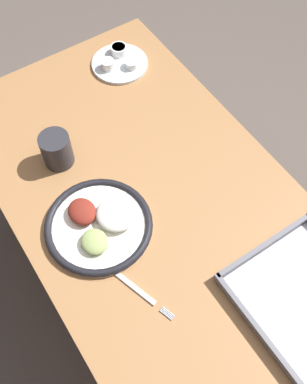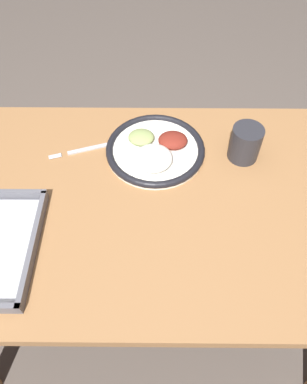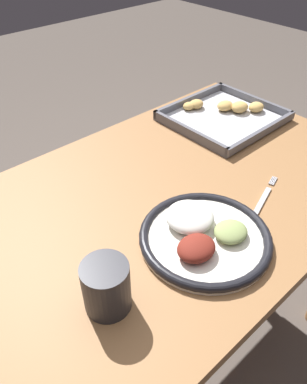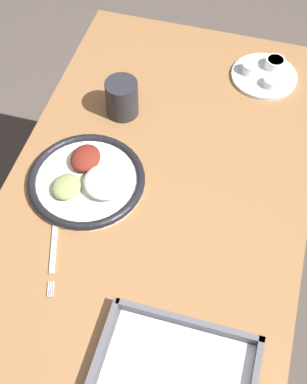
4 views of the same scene
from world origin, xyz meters
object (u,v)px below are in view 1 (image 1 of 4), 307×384
fork (136,289)px  saucer_plate (119,61)px  drinking_cup (57,150)px  dinner_plate (100,224)px

fork → saucer_plate: saucer_plate is taller
drinking_cup → dinner_plate: bearing=-2.1°
fork → drinking_cup: 0.44m
dinner_plate → saucer_plate: size_ratio=1.54×
fork → saucer_plate: bearing=133.9°
dinner_plate → drinking_cup: size_ratio=2.79×
dinner_plate → saucer_plate: 0.58m
dinner_plate → drinking_cup: bearing=177.9°
saucer_plate → drinking_cup: 0.41m
dinner_plate → saucer_plate: (-0.47, 0.34, -0.00)m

